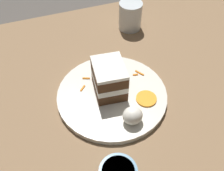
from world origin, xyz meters
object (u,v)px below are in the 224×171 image
object	(u,v)px
plate	(112,95)
cream_dollop	(133,116)
drinking_glass	(130,17)
cake_slice	(109,79)
orange_garnish	(146,99)

from	to	relation	value
plate	cream_dollop	xyz separation A→B (m)	(-0.02, 0.10, 0.03)
cream_dollop	drinking_glass	world-z (taller)	drinking_glass
cream_dollop	drinking_glass	xyz separation A→B (m)	(-0.14, -0.36, 0.00)
cake_slice	drinking_glass	distance (m)	0.30
orange_garnish	cream_dollop	bearing A→B (deg)	39.49
cake_slice	cream_dollop	distance (m)	0.11
plate	cake_slice	world-z (taller)	cake_slice
plate	cake_slice	xyz separation A→B (m)	(0.00, -0.01, 0.05)
cake_slice	orange_garnish	size ratio (longest dim) A/B	1.93
orange_garnish	cake_slice	bearing A→B (deg)	-38.02
plate	cake_slice	distance (m)	0.05
plate	cream_dollop	distance (m)	0.10
cake_slice	drinking_glass	bearing A→B (deg)	63.60
orange_garnish	drinking_glass	xyz separation A→B (m)	(-0.08, -0.31, 0.02)
plate	orange_garnish	size ratio (longest dim) A/B	5.41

